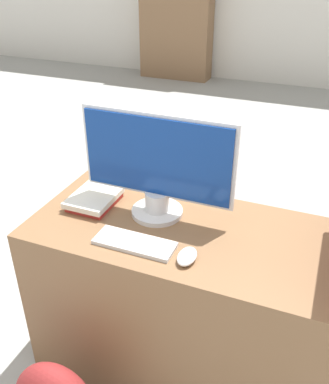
% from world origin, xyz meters
% --- Properties ---
extents(desk, '(1.23, 0.60, 0.76)m').
position_xyz_m(desk, '(0.00, 0.30, 0.38)').
color(desk, brown).
rests_on(desk, ground_plane).
extents(monitor, '(0.63, 0.21, 0.43)m').
position_xyz_m(monitor, '(-0.14, 0.36, 0.98)').
color(monitor, silver).
rests_on(monitor, desk).
extents(keyboard, '(0.31, 0.11, 0.02)m').
position_xyz_m(keyboard, '(-0.13, 0.13, 0.77)').
color(keyboard, silver).
rests_on(keyboard, desk).
extents(mouse, '(0.07, 0.11, 0.03)m').
position_xyz_m(mouse, '(0.08, 0.12, 0.78)').
color(mouse, white).
rests_on(mouse, desk).
extents(book_stack, '(0.18, 0.23, 0.05)m').
position_xyz_m(book_stack, '(-0.42, 0.33, 0.79)').
color(book_stack, '#B72D28').
rests_on(book_stack, desk).
extents(bookshelf_far, '(1.03, 0.32, 1.87)m').
position_xyz_m(bookshelf_far, '(-1.85, 5.10, 0.93)').
color(bookshelf_far, '#846042').
rests_on(bookshelf_far, ground_plane).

